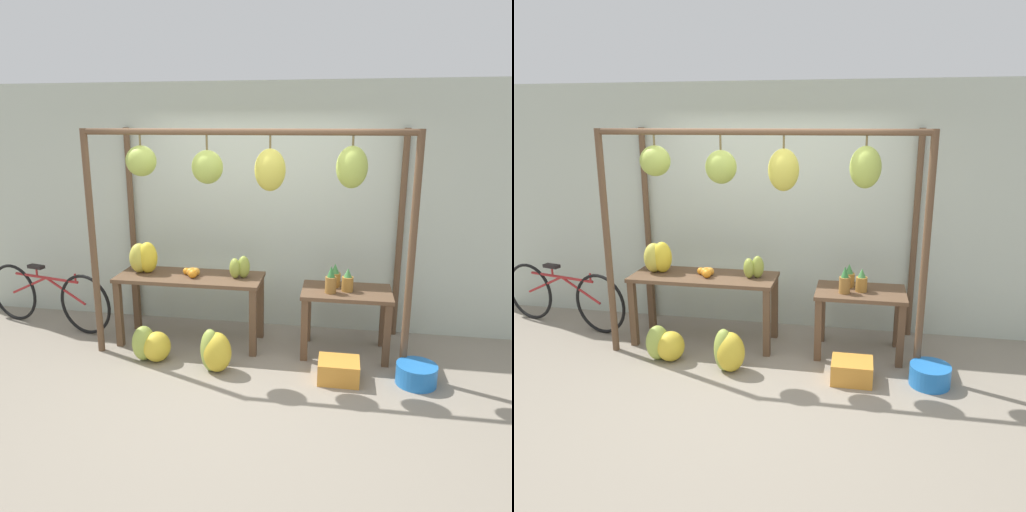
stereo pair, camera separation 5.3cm
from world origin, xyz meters
The scene contains 14 objects.
ground_plane centered at (0.00, 0.00, 0.00)m, with size 20.00×20.00×0.00m, color gray.
shop_wall_back centered at (0.00, 1.55, 1.40)m, with size 8.00×0.08×2.80m.
stall_awning centered at (0.02, 0.62, 1.76)m, with size 3.18×1.15×2.31m.
display_table_main centered at (-0.67, 0.87, 0.64)m, with size 1.57×0.58×0.76m.
display_table_side centered at (1.00, 0.87, 0.54)m, with size 0.91×0.58×0.69m.
banana_pile_on_table centered at (-1.20, 0.90, 0.93)m, with size 0.37×0.29×0.34m.
orange_pile centered at (-0.64, 0.85, 0.81)m, with size 0.19×0.19×0.10m.
pineapple_cluster centered at (0.90, 0.86, 0.80)m, with size 0.28×0.33×0.28m.
banana_pile_ground_left centered at (-0.94, 0.35, 0.17)m, with size 0.49×0.38×0.37m.
banana_pile_ground_right centered at (-0.25, 0.24, 0.21)m, with size 0.38×0.34×0.43m.
fruit_crate_white centered at (0.95, 0.26, 0.10)m, with size 0.38×0.32×0.21m.
blue_bucket centered at (1.66, 0.31, 0.10)m, with size 0.37×0.37×0.19m.
parked_bicycle centered at (-2.46, 0.99, 0.37)m, with size 1.77×0.44×0.75m.
papaya_pile centered at (-0.12, 0.88, 0.88)m, with size 0.26×0.19×0.24m.
Camera 1 is at (0.91, -4.07, 2.35)m, focal length 35.00 mm.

